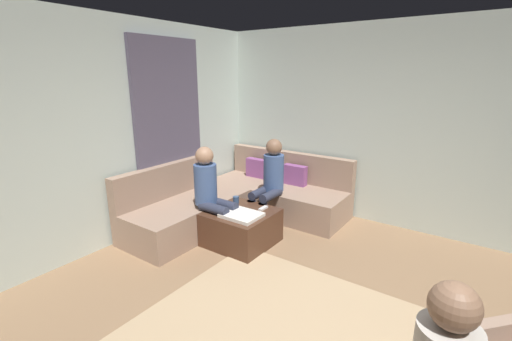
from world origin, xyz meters
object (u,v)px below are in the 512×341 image
object	(u,v)px
ottoman	(241,227)
person_on_couch_side	(212,191)
coffee_mug	(236,200)
person_on_couch_back	(270,179)
sectional_couch	(240,200)
game_remote	(263,208)

from	to	relation	value
ottoman	person_on_couch_side	distance (m)	0.58
coffee_mug	person_on_couch_back	bearing A→B (deg)	67.83
person_on_couch_back	sectional_couch	bearing A→B (deg)	6.74
person_on_couch_side	person_on_couch_back	bearing A→B (deg)	158.70
sectional_couch	ottoman	distance (m)	0.79
coffee_mug	game_remote	world-z (taller)	coffee_mug
ottoman	coffee_mug	bearing A→B (deg)	140.71
ottoman	coffee_mug	size ratio (longest dim) A/B	8.00
person_on_couch_side	game_remote	bearing A→B (deg)	125.14
person_on_couch_back	person_on_couch_side	xyz separation A→B (m)	(-0.32, -0.82, 0.00)
game_remote	ottoman	bearing A→B (deg)	-129.29
ottoman	game_remote	distance (m)	0.36
coffee_mug	person_on_couch_back	distance (m)	0.56
coffee_mug	person_on_couch_back	size ratio (longest dim) A/B	0.08
ottoman	coffee_mug	xyz separation A→B (m)	(-0.22, 0.18, 0.26)
ottoman	person_on_couch_side	world-z (taller)	person_on_couch_side
coffee_mug	game_remote	distance (m)	0.40
coffee_mug	person_on_couch_back	world-z (taller)	person_on_couch_back
game_remote	person_on_couch_back	bearing A→B (deg)	113.82
person_on_couch_back	game_remote	bearing A→B (deg)	113.82
sectional_couch	game_remote	bearing A→B (deg)	-30.81
person_on_couch_side	ottoman	bearing A→B (deg)	113.15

